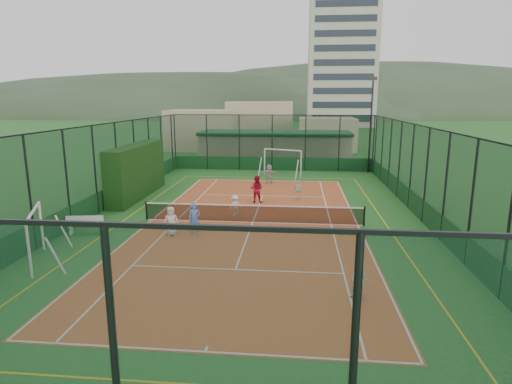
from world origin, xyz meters
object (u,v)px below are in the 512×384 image
(floodlight_ne, at_px, (371,126))
(child_far_right, at_px, (298,190))
(futsal_goal_far, at_px, (282,163))
(child_near_mid, at_px, (194,219))
(white_bench, at_px, (87,224))
(child_near_left, at_px, (171,221))
(clubhouse, at_px, (275,147))
(child_far_left, at_px, (235,206))
(child_far_back, at_px, (269,174))
(child_near_right, at_px, (360,281))
(coach, at_px, (256,189))
(apartment_tower, at_px, (342,60))
(futsal_goal_near, at_px, (36,237))

(floodlight_ne, distance_m, child_far_right, 13.12)
(futsal_goal_far, relative_size, child_near_mid, 2.26)
(white_bench, distance_m, child_near_mid, 5.23)
(floodlight_ne, bearing_deg, child_near_left, -122.66)
(white_bench, bearing_deg, clubhouse, 63.69)
(clubhouse, height_order, child_far_left, clubhouse)
(child_far_left, bearing_deg, child_far_back, -130.23)
(child_near_right, xyz_separation_m, coach, (-4.61, 12.95, 0.23))
(floodlight_ne, relative_size, child_far_back, 5.60)
(white_bench, relative_size, child_near_mid, 1.15)
(child_near_left, bearing_deg, futsal_goal_far, 54.76)
(clubhouse, distance_m, child_near_mid, 24.38)
(child_far_right, bearing_deg, child_far_back, -48.59)
(child_near_mid, xyz_separation_m, child_near_right, (6.98, -6.22, -0.13))
(apartment_tower, distance_m, child_far_left, 83.11)
(child_near_left, distance_m, child_far_left, 4.51)
(white_bench, height_order, futsal_goal_far, futsal_goal_far)
(clubhouse, distance_m, child_near_left, 24.81)
(child_near_right, xyz_separation_m, child_far_back, (-4.23, 19.28, 0.10))
(child_far_right, relative_size, child_far_back, 0.85)
(floodlight_ne, distance_m, apartment_tower, 66.39)
(futsal_goal_near, xyz_separation_m, futsal_goal_far, (9.04, 20.47, 0.05))
(white_bench, xyz_separation_m, child_near_right, (12.19, -5.78, 0.15))
(clubhouse, xyz_separation_m, apartment_tower, (12.00, 60.00, 13.43))
(child_near_left, height_order, child_far_right, child_near_left)
(child_far_right, bearing_deg, coach, 40.99)
(child_near_right, bearing_deg, floodlight_ne, 94.33)
(child_near_mid, height_order, child_far_left, child_near_mid)
(futsal_goal_near, relative_size, child_near_left, 2.34)
(child_far_back, bearing_deg, clubhouse, -102.19)
(apartment_tower, bearing_deg, child_far_back, -99.45)
(clubhouse, bearing_deg, apartment_tower, 78.69)
(futsal_goal_near, relative_size, child_near_right, 2.60)
(white_bench, bearing_deg, child_far_right, 30.29)
(child_far_back, bearing_deg, child_near_right, 89.41)
(child_near_left, bearing_deg, child_far_right, 33.95)
(child_far_right, bearing_deg, apartment_tower, -78.86)
(child_far_left, height_order, coach, coach)
(floodlight_ne, relative_size, child_near_left, 5.86)
(coach, bearing_deg, child_near_right, 118.73)
(apartment_tower, bearing_deg, futsal_goal_far, -99.15)
(child_far_left, distance_m, coach, 3.43)
(child_far_right, relative_size, coach, 0.72)
(floodlight_ne, bearing_deg, futsal_goal_near, -125.76)
(coach, bearing_deg, clubhouse, -81.61)
(futsal_goal_near, xyz_separation_m, child_far_right, (10.37, 12.02, -0.43))
(white_bench, distance_m, coach, 10.44)
(child_near_right, xyz_separation_m, child_far_left, (-5.50, 9.65, -0.03))
(child_near_right, bearing_deg, white_bench, 168.52)
(white_bench, height_order, child_near_right, child_near_right)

